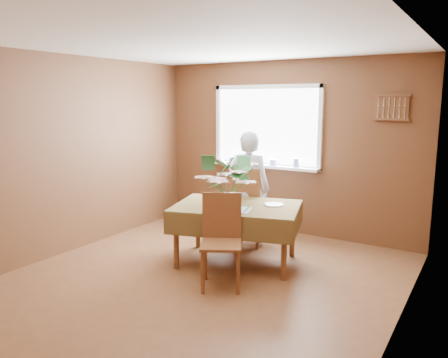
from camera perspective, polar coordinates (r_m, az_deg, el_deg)
The scene contains 14 objects.
floor at distance 4.84m, azimuth -3.52°, elevation -13.34°, with size 4.50×4.50×0.00m, color brown.
ceiling at distance 4.47m, azimuth -3.89°, elevation 17.50°, with size 4.50×4.50×0.00m, color white.
wall_back at distance 6.44m, azimuth 8.00°, elevation 4.03°, with size 4.00×4.00×0.00m, color brown.
wall_left at distance 5.87m, azimuth -19.86°, elevation 2.93°, with size 4.50×4.50×0.00m, color brown.
wall_right at distance 3.72m, azimuth 22.31°, elevation -1.11°, with size 4.50×4.50×0.00m, color brown.
window_assembly at distance 6.50m, azimuth 5.47°, elevation 5.13°, with size 1.72×0.20×1.22m.
spoon_rack at distance 5.94m, azimuth 21.08°, elevation 8.75°, with size 0.44×0.05×0.33m.
dining_table at distance 5.21m, azimuth 1.67°, elevation -4.33°, with size 1.68×1.37×0.72m.
chair_far at distance 5.87m, azimuth 3.31°, elevation -3.17°, with size 0.49×0.49×1.07m.
chair_near at distance 4.62m, azimuth -0.34°, elevation -7.44°, with size 0.57×0.57×0.97m.
seated_woman at distance 5.81m, azimuth 3.25°, elevation -1.30°, with size 0.56×0.37×1.55m, color white.
flower_bouquet at distance 4.93m, azimuth 0.45°, elevation 0.10°, with size 0.64×0.64×0.55m.
side_plate at distance 5.22m, azimuth 6.53°, elevation -3.33°, with size 0.23×0.23×0.01m, color white.
table_knife at distance 4.94m, azimuth 2.94°, elevation -4.01°, with size 0.02×0.23×0.00m, color silver.
Camera 1 is at (2.57, -3.61, 1.93)m, focal length 35.00 mm.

